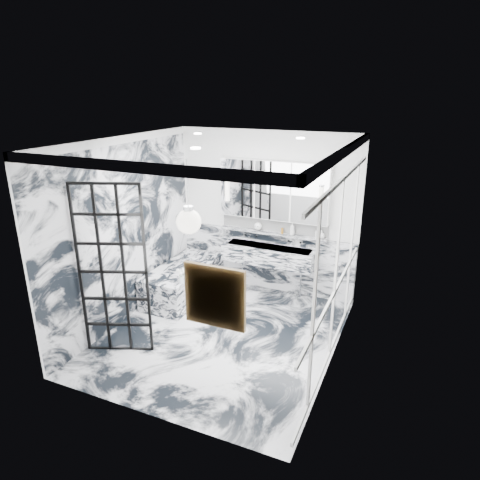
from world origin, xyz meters
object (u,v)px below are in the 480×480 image
at_px(trough_sink, 269,255).
at_px(mirror_cabinet, 274,190).
at_px(crittall_door, 113,272).
at_px(bathtub, 183,281).

distance_m(trough_sink, mirror_cabinet, 1.10).
xyz_separation_m(crittall_door, mirror_cabinet, (1.28, 2.61, 0.65)).
xyz_separation_m(crittall_door, trough_sink, (1.28, 2.44, -0.44)).
xyz_separation_m(trough_sink, bathtub, (-1.33, -0.66, -0.45)).
distance_m(crittall_door, bathtub, 2.00).
bearing_deg(mirror_cabinet, trough_sink, -90.00).
relative_size(crittall_door, trough_sink, 1.46).
xyz_separation_m(mirror_cabinet, bathtub, (-1.32, -0.83, -1.54)).
xyz_separation_m(crittall_door, bathtub, (-0.04, 1.78, -0.89)).
bearing_deg(trough_sink, mirror_cabinet, 90.00).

